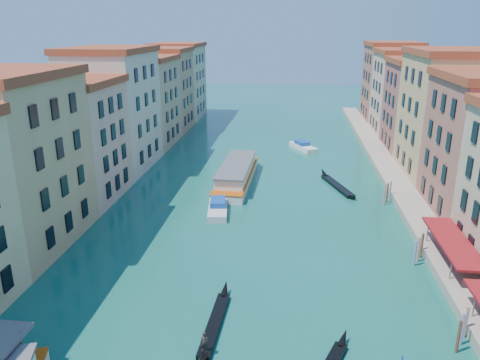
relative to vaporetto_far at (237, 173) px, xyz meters
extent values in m
cube|color=tan|center=(-22.37, -25.52, 8.09)|extent=(12.00, 17.00, 19.00)
cube|color=tan|center=(-22.37, -10.02, 6.84)|extent=(12.00, 14.00, 16.50)
cube|color=maroon|center=(-22.37, -10.02, 15.59)|extent=(12.80, 14.40, 1.00)
cube|color=#C2B59E|center=(-22.37, 5.98, 8.59)|extent=(12.00, 18.00, 20.00)
cube|color=maroon|center=(-22.37, 5.98, 19.09)|extent=(12.80, 18.40, 1.00)
cube|color=tan|center=(-22.37, 22.98, 7.34)|extent=(12.00, 16.00, 17.50)
cube|color=maroon|center=(-22.37, 22.98, 16.59)|extent=(12.80, 16.40, 1.00)
cube|color=tan|center=(-22.37, 38.48, 7.84)|extent=(12.00, 15.00, 18.50)
cube|color=maroon|center=(-22.37, 38.48, 17.59)|extent=(12.80, 15.40, 1.00)
cube|color=#C4AD88|center=(-22.37, 54.48, 8.09)|extent=(12.00, 17.00, 19.00)
cube|color=maroon|center=(-22.37, 54.48, 18.09)|extent=(12.80, 17.40, 1.00)
cube|color=tan|center=(33.63, 5.98, 8.59)|extent=(12.00, 18.00, 20.00)
cube|color=maroon|center=(33.63, 5.98, 19.09)|extent=(12.80, 18.40, 1.00)
cube|color=#9A5049|center=(33.63, 22.48, 7.34)|extent=(12.00, 15.00, 17.50)
cube|color=maroon|center=(33.63, 22.48, 16.59)|extent=(12.80, 15.40, 1.00)
cube|color=tan|center=(33.63, 37.98, 7.84)|extent=(12.00, 16.00, 18.50)
cube|color=maroon|center=(33.63, 37.98, 17.59)|extent=(12.80, 16.40, 1.00)
cube|color=#995C48|center=(33.63, 54.48, 8.34)|extent=(12.00, 17.00, 19.50)
cube|color=maroon|center=(33.63, 54.48, 18.59)|extent=(12.80, 17.40, 1.00)
cube|color=gray|center=(25.63, -0.02, -0.91)|extent=(4.00, 140.00, 1.00)
cylinder|color=#5A5A5C|center=(24.43, -36.42, 0.09)|extent=(0.12, 0.12, 3.00)
cube|color=maroon|center=(25.83, -26.02, 1.59)|extent=(3.20, 12.60, 0.25)
cylinder|color=#5A5A5C|center=(24.43, -30.22, 0.09)|extent=(0.12, 0.12, 3.00)
cylinder|color=#5A5A5C|center=(24.43, -21.82, 0.09)|extent=(0.12, 0.12, 3.00)
cylinder|color=#50341B|center=(22.13, -40.02, -0.11)|extent=(0.24, 0.24, 3.20)
cylinder|color=#50341B|center=(22.73, -39.02, -0.11)|extent=(0.24, 0.24, 3.20)
cylinder|color=#50341B|center=(23.33, -38.02, -0.11)|extent=(0.24, 0.24, 3.20)
cylinder|color=#50341B|center=(22.13, -26.02, -0.11)|extent=(0.24, 0.24, 3.20)
cylinder|color=#50341B|center=(22.73, -25.02, -0.11)|extent=(0.24, 0.24, 3.20)
cylinder|color=#50341B|center=(23.33, -24.02, -0.11)|extent=(0.24, 0.24, 3.20)
cylinder|color=#50341B|center=(22.13, -8.02, -0.11)|extent=(0.24, 0.24, 3.20)
cylinder|color=#50341B|center=(22.73, -7.02, -0.11)|extent=(0.24, 0.24, 3.20)
cylinder|color=#50341B|center=(23.33, -6.02, -0.11)|extent=(0.24, 0.24, 3.20)
cube|color=silver|center=(0.00, 0.00, -0.78)|extent=(5.35, 21.21, 1.26)
cube|color=white|center=(0.00, 0.00, 0.59)|extent=(4.70, 16.98, 1.69)
cube|color=#5A5A5C|center=(0.00, 0.00, 1.59)|extent=(5.03, 17.52, 0.26)
cube|color=#C34D0B|center=(0.00, 0.00, -0.20)|extent=(5.40, 21.21, 0.26)
cube|color=black|center=(2.74, -38.84, -1.19)|extent=(1.45, 8.99, 0.45)
cone|color=black|center=(2.94, -33.87, -0.82)|extent=(0.98, 2.03, 1.67)
imported|color=#312924|center=(2.58, -42.61, -0.16)|extent=(0.64, 0.44, 1.72)
cone|color=black|center=(13.41, -39.99, -0.87)|extent=(1.46, 2.00, 1.53)
cube|color=black|center=(16.19, -1.21, -1.16)|extent=(4.55, 10.16, 0.52)
cone|color=black|center=(14.33, 4.20, -0.72)|extent=(1.72, 2.51, 1.92)
cone|color=black|center=(18.06, -6.63, -0.84)|extent=(1.60, 2.14, 1.69)
cube|color=silver|center=(-0.99, -13.38, -0.96)|extent=(3.44, 8.18, 0.91)
cube|color=#1348A2|center=(-1.06, -12.82, -0.16)|extent=(2.44, 3.62, 0.79)
cube|color=white|center=(11.22, 22.42, -0.96)|extent=(5.85, 8.06, 0.89)
cube|color=#1348A2|center=(10.96, 22.92, -0.18)|extent=(3.35, 3.90, 0.78)
camera|label=1|loc=(8.67, -72.27, 22.96)|focal=35.00mm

